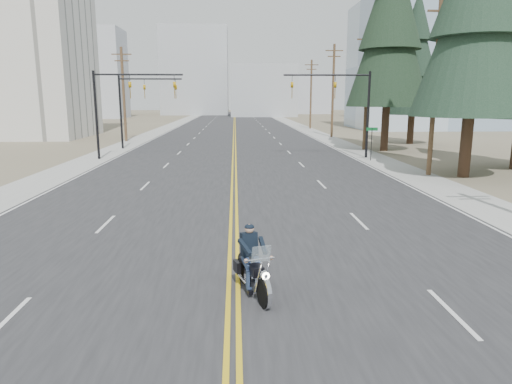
{
  "coord_description": "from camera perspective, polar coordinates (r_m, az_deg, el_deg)",
  "views": [
    {
      "loc": [
        0.08,
        -5.43,
        4.82
      ],
      "look_at": [
        0.8,
        10.27,
        1.6
      ],
      "focal_mm": 32.0,
      "sensor_mm": 36.0,
      "label": 1
    }
  ],
  "objects": [
    {
      "name": "motorcyclist",
      "position": [
        11.42,
        -0.36,
        -8.64
      ],
      "size": [
        1.55,
        2.42,
        1.75
      ],
      "primitive_type": null,
      "rotation": [
        0.0,
        0.0,
        3.43
      ],
      "color": "black",
      "rests_on": "ground"
    },
    {
      "name": "glass_building",
      "position": [
        82.07,
        20.96,
        14.44
      ],
      "size": [
        24.0,
        16.0,
        20.0
      ],
      "primitive_type": "cube",
      "color": "#9EB5CC",
      "rests_on": "ground"
    },
    {
      "name": "sidewalk_left",
      "position": [
        76.47,
        -11.43,
        7.73
      ],
      "size": [
        3.0,
        200.0,
        0.01
      ],
      "primitive_type": "cube",
      "color": "#A5A5A0",
      "rests_on": "ground"
    },
    {
      "name": "utility_pole_d",
      "position": [
        59.75,
        9.61,
        12.52
      ],
      "size": [
        2.2,
        0.3,
        11.5
      ],
      "color": "brown",
      "rests_on": "ground"
    },
    {
      "name": "conifer_far",
      "position": [
        52.94,
        19.31,
        15.61
      ],
      "size": [
        5.94,
        5.94,
        15.92
      ],
      "rotation": [
        0.0,
        0.0,
        -0.11
      ],
      "color": "#382619",
      "rests_on": "ground"
    },
    {
      "name": "traffic_mast_right",
      "position": [
        38.48,
        10.97,
        11.53
      ],
      "size": [
        7.1,
        0.26,
        7.0
      ],
      "color": "black",
      "rests_on": "ground"
    },
    {
      "name": "utility_pole_e",
      "position": [
        76.45,
        6.88,
        12.16
      ],
      "size": [
        2.2,
        0.3,
        11.0
      ],
      "color": "brown",
      "rests_on": "ground"
    },
    {
      "name": "haze_bldg_a",
      "position": [
        125.59,
        -19.41,
        13.75
      ],
      "size": [
        14.0,
        12.0,
        22.0
      ],
      "primitive_type": "cube",
      "color": "#B7BCC6",
      "rests_on": "ground"
    },
    {
      "name": "street_sign",
      "position": [
        37.14,
        14.26,
        6.55
      ],
      "size": [
        0.9,
        0.06,
        2.62
      ],
      "color": "black",
      "rests_on": "ground"
    },
    {
      "name": "haze_bldg_c",
      "position": [
        122.21,
        16.89,
        13.04
      ],
      "size": [
        16.0,
        12.0,
        18.0
      ],
      "primitive_type": "cube",
      "color": "#B7BCC6",
      "rests_on": "ground"
    },
    {
      "name": "traffic_mast_far",
      "position": [
        46.39,
        -14.59,
        11.27
      ],
      "size": [
        6.1,
        0.26,
        7.0
      ],
      "color": "black",
      "rests_on": "ground"
    },
    {
      "name": "haze_bldg_e",
      "position": [
        157.42,
        6.63,
        11.92
      ],
      "size": [
        14.0,
        14.0,
        12.0
      ],
      "primitive_type": "cube",
      "color": "#B7BCC6",
      "rests_on": "ground"
    },
    {
      "name": "utility_pole_c",
      "position": [
        45.18,
        13.66,
        12.4
      ],
      "size": [
        2.2,
        0.3,
        11.0
      ],
      "color": "brown",
      "rests_on": "ground"
    },
    {
      "name": "utility_pole_left",
      "position": [
        54.9,
        -16.22,
        11.8
      ],
      "size": [
        2.2,
        0.3,
        10.5
      ],
      "color": "brown",
      "rests_on": "ground"
    },
    {
      "name": "haze_bldg_f",
      "position": [
        144.43,
        -23.44,
        11.9
      ],
      "size": [
        12.0,
        12.0,
        16.0
      ],
      "primitive_type": "cube",
      "color": "#ADB2B7",
      "rests_on": "ground"
    },
    {
      "name": "traffic_mast_left",
      "position": [
        38.51,
        -16.55,
        11.27
      ],
      "size": [
        7.1,
        0.26,
        7.0
      ],
      "color": "black",
      "rests_on": "ground"
    },
    {
      "name": "haze_bldg_b",
      "position": [
        130.69,
        0.87,
        12.52
      ],
      "size": [
        18.0,
        14.0,
        14.0
      ],
      "primitive_type": "cube",
      "color": "#ADB2B7",
      "rests_on": "ground"
    },
    {
      "name": "sidewalk_right",
      "position": [
        76.44,
        6.03,
        7.89
      ],
      "size": [
        3.0,
        200.0,
        0.01
      ],
      "primitive_type": "cube",
      "color": "#A5A5A0",
      "rests_on": "ground"
    },
    {
      "name": "apartment_block",
      "position": [
        67.41,
        -28.89,
        18.88
      ],
      "size": [
        18.0,
        14.0,
        30.0
      ],
      "primitive_type": "cube",
      "color": "silver",
      "rests_on": "ground"
    },
    {
      "name": "haze_bldg_d",
      "position": [
        146.16,
        -7.61,
        14.67
      ],
      "size": [
        20.0,
        15.0,
        26.0
      ],
      "primitive_type": "cube",
      "color": "#ADB2B7",
      "rests_on": "ground"
    },
    {
      "name": "road",
      "position": [
        75.59,
        -2.7,
        7.9
      ],
      "size": [
        20.0,
        200.0,
        0.01
      ],
      "primitive_type": "cube",
      "color": "#303033",
      "rests_on": "ground"
    },
    {
      "name": "utility_pole_b",
      "position": [
        31.05,
        21.53,
        12.93
      ],
      "size": [
        2.2,
        0.3,
        11.5
      ],
      "color": "brown",
      "rests_on": "ground"
    },
    {
      "name": "conifer_tall",
      "position": [
        45.35,
        16.54,
        20.05
      ],
      "size": [
        7.44,
        7.44,
        20.65
      ],
      "rotation": [
        0.0,
        0.0,
        -0.36
      ],
      "color": "#382619",
      "rests_on": "ground"
    }
  ]
}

